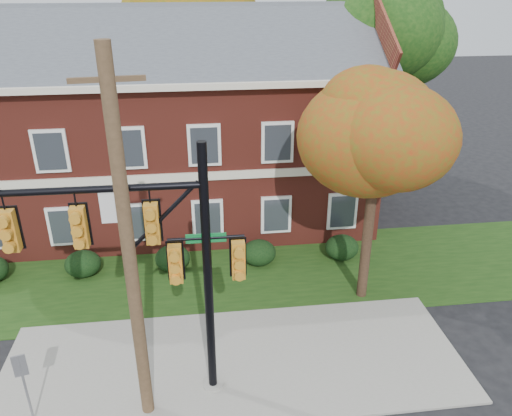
{
  "coord_description": "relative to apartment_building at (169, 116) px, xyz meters",
  "views": [
    {
      "loc": [
        -0.82,
        -10.85,
        10.87
      ],
      "look_at": [
        0.92,
        3.0,
        4.31
      ],
      "focal_mm": 35.0,
      "sensor_mm": 36.0,
      "label": 1
    }
  ],
  "objects": [
    {
      "name": "ground",
      "position": [
        2.0,
        -11.95,
        -4.99
      ],
      "size": [
        120.0,
        120.0,
        0.0
      ],
      "primitive_type": "plane",
      "color": "black",
      "rests_on": "ground"
    },
    {
      "name": "sidewalk",
      "position": [
        2.0,
        -10.95,
        -4.95
      ],
      "size": [
        14.0,
        5.0,
        0.08
      ],
      "primitive_type": "cube",
      "color": "gray",
      "rests_on": "ground"
    },
    {
      "name": "grass_strip",
      "position": [
        2.0,
        -5.95,
        -4.97
      ],
      "size": [
        30.0,
        6.0,
        0.04
      ],
      "primitive_type": "cube",
      "color": "#193811",
      "rests_on": "ground"
    },
    {
      "name": "apartment_building",
      "position": [
        0.0,
        0.0,
        0.0
      ],
      "size": [
        18.8,
        8.8,
        9.74
      ],
      "color": "maroon",
      "rests_on": "ground"
    },
    {
      "name": "hedge_left",
      "position": [
        -3.5,
        -5.25,
        -4.46
      ],
      "size": [
        1.4,
        1.26,
        1.05
      ],
      "primitive_type": "ellipsoid",
      "color": "black",
      "rests_on": "ground"
    },
    {
      "name": "hedge_center",
      "position": [
        0.0,
        -5.25,
        -4.46
      ],
      "size": [
        1.4,
        1.26,
        1.05
      ],
      "primitive_type": "ellipsoid",
      "color": "black",
      "rests_on": "ground"
    },
    {
      "name": "hedge_right",
      "position": [
        3.5,
        -5.25,
        -4.46
      ],
      "size": [
        1.4,
        1.26,
        1.05
      ],
      "primitive_type": "ellipsoid",
      "color": "black",
      "rests_on": "ground"
    },
    {
      "name": "hedge_far_right",
      "position": [
        7.0,
        -5.25,
        -4.46
      ],
      "size": [
        1.4,
        1.26,
        1.05
      ],
      "primitive_type": "ellipsoid",
      "color": "black",
      "rests_on": "ground"
    },
    {
      "name": "tree_near_right",
      "position": [
        7.22,
        -8.09,
        1.68
      ],
      "size": [
        4.5,
        4.25,
        8.58
      ],
      "color": "black",
      "rests_on": "ground"
    },
    {
      "name": "tree_right_rear",
      "position": [
        11.31,
        0.86,
        3.13
      ],
      "size": [
        6.3,
        5.95,
        10.62
      ],
      "color": "black",
      "rests_on": "ground"
    },
    {
      "name": "tree_far_rear",
      "position": [
        1.34,
        7.84,
        3.86
      ],
      "size": [
        6.84,
        6.46,
        11.52
      ],
      "color": "black",
      "rests_on": "ground"
    },
    {
      "name": "traffic_signal",
      "position": [
        -0.03,
        -11.85,
        -0.37
      ],
      "size": [
        6.66,
        0.59,
        7.43
      ],
      "rotation": [
        0.0,
        0.0,
        -0.01
      ],
      "color": "gray",
      "rests_on": "ground"
    },
    {
      "name": "utility_pole",
      "position": [
        -0.5,
        -12.5,
        -0.05
      ],
      "size": [
        1.52,
        0.36,
        9.74
      ],
      "rotation": [
        0.0,
        0.0,
        0.11
      ],
      "color": "#473421",
      "rests_on": "ground"
    },
    {
      "name": "sign_post",
      "position": [
        -3.5,
        -12.52,
        -3.42
      ],
      "size": [
        0.33,
        0.12,
        2.3
      ],
      "rotation": [
        0.0,
        0.0,
        0.25
      ],
      "color": "slate",
      "rests_on": "ground"
    }
  ]
}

